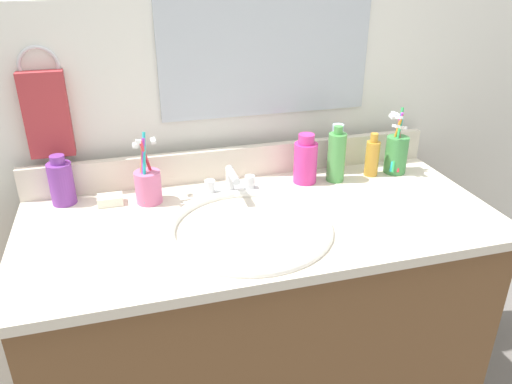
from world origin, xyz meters
The scene contains 17 objects.
vanity_cabinet centered at (0.00, 0.00, 0.39)m, with size 1.13×0.49×0.79m, color brown.
countertop centered at (0.00, 0.00, 0.80)m, with size 1.18×0.54×0.02m, color beige.
backsplash centered at (0.00, 0.26, 0.85)m, with size 1.18×0.02×0.09m, color beige.
back_wall centered at (0.00, 0.32, 0.65)m, with size 2.28×0.04×1.30m, color silver.
mirror_panel centered at (0.10, 0.30, 1.26)m, with size 0.60×0.01×0.56m, color #B2BCC6.
towel_ring centered at (-0.49, 0.30, 1.15)m, with size 0.10×0.10×0.01m, color silver.
hand_towel centered at (-0.49, 0.28, 1.03)m, with size 0.11×0.04×0.22m, color #A53338.
sink_basin centered at (-0.05, -0.06, 0.78)m, with size 0.40×0.40×0.11m.
faucet centered at (-0.05, 0.14, 0.84)m, with size 0.16×0.10×0.08m.
bottle_gel_clear centered at (0.29, 0.21, 0.88)m, with size 0.05×0.05×0.15m.
bottle_toner_green centered at (0.27, 0.16, 0.88)m, with size 0.05×0.05×0.16m.
bottle_cream_purple centered at (-0.47, 0.21, 0.87)m, with size 0.06×0.06×0.13m.
bottle_oil_amber centered at (0.38, 0.16, 0.87)m, with size 0.04×0.04×0.13m.
bottle_soap_pink centered at (0.18, 0.17, 0.87)m, with size 0.07×0.07×0.14m.
cup_pink centered at (-0.26, 0.16, 0.86)m, with size 0.07×0.07×0.19m.
cup_green centered at (0.46, 0.16, 0.87)m, with size 0.07×0.08×0.20m.
soap_bar centered at (-0.36, 0.17, 0.82)m, with size 0.06×0.04×0.02m, color white.
Camera 1 is at (-0.31, -1.05, 1.40)m, focal length 35.11 mm.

